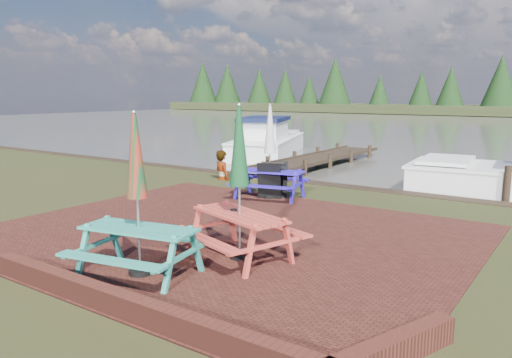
{
  "coord_description": "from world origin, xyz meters",
  "views": [
    {
      "loc": [
        5.82,
        -6.44,
        2.72
      ],
      "look_at": [
        0.14,
        1.79,
        1.0
      ],
      "focal_mm": 35.0,
      "sensor_mm": 36.0,
      "label": 1
    }
  ],
  "objects_px": {
    "picnic_table_teal": "(138,220)",
    "chalkboard": "(273,180)",
    "jetty": "(315,159)",
    "person": "(222,151)",
    "picnic_table_blue": "(270,166)",
    "picnic_table_red": "(239,206)",
    "boat_jetty": "(267,143)"
  },
  "relations": [
    {
      "from": "picnic_table_teal",
      "to": "chalkboard",
      "type": "relative_size",
      "value": 2.53
    },
    {
      "from": "jetty",
      "to": "person",
      "type": "relative_size",
      "value": 4.91
    },
    {
      "from": "picnic_table_teal",
      "to": "picnic_table_blue",
      "type": "relative_size",
      "value": 1.01
    },
    {
      "from": "jetty",
      "to": "picnic_table_teal",
      "type": "bearing_deg",
      "value": -73.49
    },
    {
      "from": "person",
      "to": "picnic_table_red",
      "type": "bearing_deg",
      "value": 153.32
    },
    {
      "from": "picnic_table_red",
      "to": "jetty",
      "type": "height_order",
      "value": "picnic_table_red"
    },
    {
      "from": "picnic_table_red",
      "to": "boat_jetty",
      "type": "height_order",
      "value": "picnic_table_red"
    },
    {
      "from": "boat_jetty",
      "to": "person",
      "type": "distance_m",
      "value": 7.97
    },
    {
      "from": "picnic_table_red",
      "to": "jetty",
      "type": "bearing_deg",
      "value": 130.1
    },
    {
      "from": "chalkboard",
      "to": "boat_jetty",
      "type": "height_order",
      "value": "boat_jetty"
    },
    {
      "from": "picnic_table_teal",
      "to": "picnic_table_red",
      "type": "height_order",
      "value": "picnic_table_red"
    },
    {
      "from": "picnic_table_red",
      "to": "chalkboard",
      "type": "bearing_deg",
      "value": 134.28
    },
    {
      "from": "picnic_table_teal",
      "to": "boat_jetty",
      "type": "bearing_deg",
      "value": 105.28
    },
    {
      "from": "picnic_table_red",
      "to": "picnic_table_blue",
      "type": "height_order",
      "value": "picnic_table_red"
    },
    {
      "from": "boat_jetty",
      "to": "jetty",
      "type": "bearing_deg",
      "value": -49.15
    },
    {
      "from": "picnic_table_blue",
      "to": "chalkboard",
      "type": "xyz_separation_m",
      "value": [
        0.09,
        0.0,
        -0.35
      ]
    },
    {
      "from": "picnic_table_blue",
      "to": "boat_jetty",
      "type": "bearing_deg",
      "value": 110.74
    },
    {
      "from": "chalkboard",
      "to": "person",
      "type": "distance_m",
      "value": 3.36
    },
    {
      "from": "boat_jetty",
      "to": "person",
      "type": "relative_size",
      "value": 3.98
    },
    {
      "from": "picnic_table_red",
      "to": "picnic_table_blue",
      "type": "xyz_separation_m",
      "value": [
        -2.21,
        4.32,
        -0.04
      ]
    },
    {
      "from": "picnic_table_teal",
      "to": "chalkboard",
      "type": "xyz_separation_m",
      "value": [
        -1.35,
        5.8,
        -0.36
      ]
    },
    {
      "from": "picnic_table_blue",
      "to": "jetty",
      "type": "relative_size",
      "value": 0.27
    },
    {
      "from": "picnic_table_red",
      "to": "chalkboard",
      "type": "distance_m",
      "value": 4.83
    },
    {
      "from": "picnic_table_blue",
      "to": "jetty",
      "type": "xyz_separation_m",
      "value": [
        -2.35,
        6.98,
        -0.74
      ]
    },
    {
      "from": "jetty",
      "to": "picnic_table_red",
      "type": "bearing_deg",
      "value": -68.0
    },
    {
      "from": "picnic_table_teal",
      "to": "picnic_table_red",
      "type": "xyz_separation_m",
      "value": [
        0.78,
        1.48,
        0.03
      ]
    },
    {
      "from": "picnic_table_blue",
      "to": "chalkboard",
      "type": "relative_size",
      "value": 2.51
    },
    {
      "from": "picnic_table_red",
      "to": "chalkboard",
      "type": "height_order",
      "value": "picnic_table_red"
    },
    {
      "from": "boat_jetty",
      "to": "chalkboard",
      "type": "bearing_deg",
      "value": -76.64
    },
    {
      "from": "chalkboard",
      "to": "person",
      "type": "xyz_separation_m",
      "value": [
        -2.93,
        1.59,
        0.42
      ]
    },
    {
      "from": "picnic_table_teal",
      "to": "picnic_table_red",
      "type": "relative_size",
      "value": 0.97
    },
    {
      "from": "picnic_table_teal",
      "to": "boat_jetty",
      "type": "xyz_separation_m",
      "value": [
        -7.37,
        14.72,
        -0.46
      ]
    }
  ]
}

